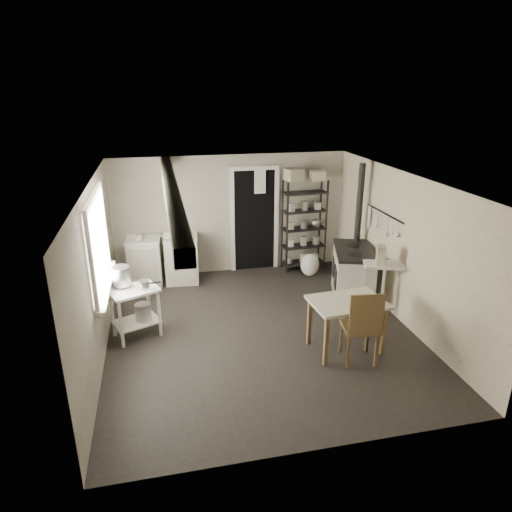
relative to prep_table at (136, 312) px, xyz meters
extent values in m
plane|color=black|center=(1.82, -0.23, -0.40)|extent=(5.00, 5.00, 0.00)
plane|color=white|center=(1.82, -0.23, 1.90)|extent=(5.00, 5.00, 0.00)
cube|color=#A39C8B|center=(1.82, 2.27, 0.75)|extent=(4.50, 0.02, 2.30)
cube|color=#A39C8B|center=(1.82, -2.73, 0.75)|extent=(4.50, 0.02, 2.30)
cube|color=#A39C8B|center=(-0.43, -0.23, 0.75)|extent=(0.02, 5.00, 2.30)
cube|color=#A39C8B|center=(4.07, -0.23, 0.75)|extent=(0.02, 5.00, 2.30)
cylinder|color=silver|center=(-0.16, 0.11, 0.54)|extent=(0.28, 0.28, 0.28)
cylinder|color=silver|center=(0.15, -0.03, 0.45)|extent=(0.21, 0.21, 0.09)
cylinder|color=silver|center=(0.10, -0.01, -0.02)|extent=(0.25, 0.25, 0.25)
imported|color=silver|center=(0.54, 1.90, 0.55)|extent=(0.36, 0.36, 0.07)
imported|color=silver|center=(0.05, 1.82, 0.57)|extent=(0.17, 0.17, 0.10)
imported|color=silver|center=(2.97, 2.03, 0.97)|extent=(0.09, 0.09, 0.20)
cube|color=beige|center=(3.02, 2.12, 1.61)|extent=(0.37, 0.35, 0.22)
cube|color=beige|center=(3.45, 2.02, 1.59)|extent=(0.30, 0.28, 0.18)
cube|color=beige|center=(3.69, -0.26, 0.61)|extent=(0.18, 0.23, 0.30)
imported|color=silver|center=(3.01, -1.12, 0.41)|extent=(0.14, 0.14, 0.10)
ellipsoid|color=silver|center=(3.24, 1.64, -0.16)|extent=(0.46, 0.43, 0.45)
cylinder|color=silver|center=(3.45, -0.20, -0.33)|extent=(0.13, 0.13, 0.14)
camera|label=1|loc=(0.44, -6.19, 3.11)|focal=32.00mm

